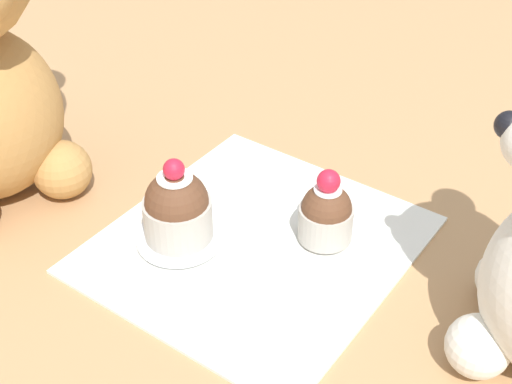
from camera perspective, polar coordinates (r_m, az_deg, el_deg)
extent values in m
plane|color=tan|center=(0.59, 0.00, -4.31)|extent=(4.00, 4.00, 0.00)
cube|color=silver|center=(0.59, 0.00, -4.09)|extent=(0.25, 0.23, 0.01)
sphere|color=black|center=(0.45, 19.58, 5.06)|extent=(0.02, 0.02, 0.02)
sphere|color=silver|center=(0.57, 19.34, -6.53)|extent=(0.04, 0.04, 0.04)
sphere|color=silver|center=(0.51, 17.33, -11.70)|extent=(0.04, 0.04, 0.04)
sphere|color=#B78447|center=(0.66, -15.26, 1.74)|extent=(0.05, 0.05, 0.05)
cylinder|color=#B2ADA3|center=(0.59, 5.58, -2.45)|extent=(0.04, 0.04, 0.03)
sphere|color=brown|center=(0.58, 5.66, -1.32)|extent=(0.04, 0.04, 0.04)
cylinder|color=white|center=(0.57, 5.78, 0.18)|extent=(0.02, 0.02, 0.00)
sphere|color=red|center=(0.56, 5.83, 0.87)|extent=(0.02, 0.02, 0.02)
cylinder|color=silver|center=(0.59, -6.13, -3.59)|extent=(0.07, 0.07, 0.01)
cylinder|color=#B2ADA3|center=(0.58, -6.26, -2.13)|extent=(0.06, 0.06, 0.03)
sphere|color=brown|center=(0.57, -6.37, -0.81)|extent=(0.05, 0.05, 0.05)
cylinder|color=white|center=(0.56, -6.53, 1.13)|extent=(0.03, 0.03, 0.00)
sphere|color=red|center=(0.55, -6.59, 1.81)|extent=(0.02, 0.02, 0.02)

